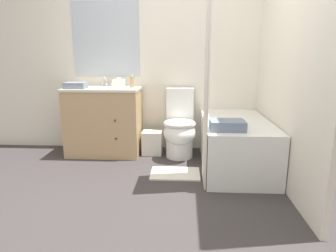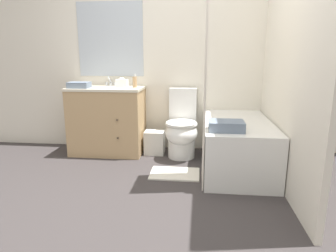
% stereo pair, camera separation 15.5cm
% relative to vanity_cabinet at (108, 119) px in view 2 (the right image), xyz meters
% --- Properties ---
extents(ground_plane, '(14.00, 14.00, 0.00)m').
position_rel_vanity_cabinet_xyz_m(ground_plane, '(0.74, -1.29, -0.43)').
color(ground_plane, '#383333').
extents(wall_back, '(8.00, 0.06, 2.50)m').
position_rel_vanity_cabinet_xyz_m(wall_back, '(0.74, 0.29, 0.82)').
color(wall_back, silver).
rests_on(wall_back, ground_plane).
extents(wall_right, '(0.05, 2.56, 2.50)m').
position_rel_vanity_cabinet_xyz_m(wall_right, '(1.97, -0.51, 0.82)').
color(wall_right, silver).
rests_on(wall_right, ground_plane).
extents(vanity_cabinet, '(0.92, 0.57, 0.85)m').
position_rel_vanity_cabinet_xyz_m(vanity_cabinet, '(0.00, 0.00, 0.00)').
color(vanity_cabinet, tan).
rests_on(vanity_cabinet, ground_plane).
extents(sink_faucet, '(0.14, 0.12, 0.12)m').
position_rel_vanity_cabinet_xyz_m(sink_faucet, '(-0.00, 0.19, 0.45)').
color(sink_faucet, silver).
rests_on(sink_faucet, vanity_cabinet).
extents(toilet, '(0.39, 0.63, 0.83)m').
position_rel_vanity_cabinet_xyz_m(toilet, '(0.95, -0.07, -0.08)').
color(toilet, white).
rests_on(toilet, ground_plane).
extents(bathtub, '(0.71, 1.35, 0.54)m').
position_rel_vanity_cabinet_xyz_m(bathtub, '(1.58, -0.41, -0.16)').
color(bathtub, white).
rests_on(bathtub, ground_plane).
extents(shower_curtain, '(0.02, 0.43, 2.00)m').
position_rel_vanity_cabinet_xyz_m(shower_curtain, '(1.21, -0.84, 0.57)').
color(shower_curtain, silver).
rests_on(shower_curtain, ground_plane).
extents(wastebasket, '(0.25, 0.21, 0.30)m').
position_rel_vanity_cabinet_xyz_m(wastebasket, '(0.61, -0.01, -0.28)').
color(wastebasket, silver).
rests_on(wastebasket, ground_plane).
extents(tissue_box, '(0.14, 0.12, 0.12)m').
position_rel_vanity_cabinet_xyz_m(tissue_box, '(0.18, 0.09, 0.46)').
color(tissue_box, white).
rests_on(tissue_box, vanity_cabinet).
extents(soap_dispenser, '(0.05, 0.05, 0.16)m').
position_rel_vanity_cabinet_xyz_m(soap_dispenser, '(0.36, 0.01, 0.49)').
color(soap_dispenser, tan).
rests_on(soap_dispenser, vanity_cabinet).
extents(hand_towel_folded, '(0.25, 0.17, 0.07)m').
position_rel_vanity_cabinet_xyz_m(hand_towel_folded, '(-0.29, -0.13, 0.45)').
color(hand_towel_folded, slate).
rests_on(hand_towel_folded, vanity_cabinet).
extents(bath_towel_folded, '(0.33, 0.24, 0.09)m').
position_rel_vanity_cabinet_xyz_m(bath_towel_folded, '(1.42, -0.85, 0.15)').
color(bath_towel_folded, slate).
rests_on(bath_towel_folded, bathtub).
extents(bath_mat, '(0.52, 0.36, 0.02)m').
position_rel_vanity_cabinet_xyz_m(bath_mat, '(0.92, -0.67, -0.43)').
color(bath_mat, silver).
rests_on(bath_mat, ground_plane).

